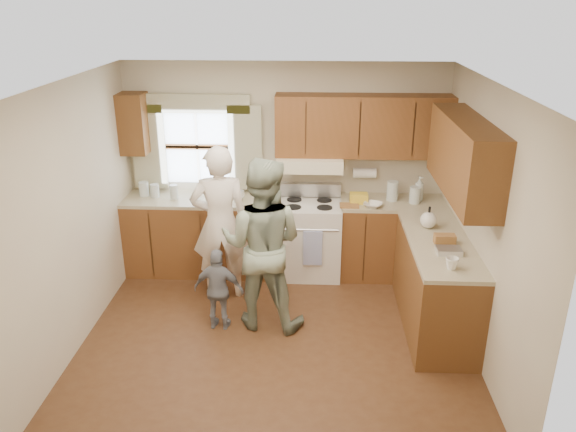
# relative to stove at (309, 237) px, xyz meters

# --- Properties ---
(room) EXTENTS (3.80, 3.80, 3.80)m
(room) POSITION_rel_stove_xyz_m (-0.30, -1.44, 0.78)
(room) COLOR #472916
(room) RESTS_ON ground
(kitchen_fixtures) EXTENTS (3.80, 2.25, 2.15)m
(kitchen_fixtures) POSITION_rel_stove_xyz_m (0.31, -0.36, 0.37)
(kitchen_fixtures) COLOR #492C0F
(kitchen_fixtures) RESTS_ON ground
(stove) EXTENTS (0.76, 0.67, 1.07)m
(stove) POSITION_rel_stove_xyz_m (0.00, 0.00, 0.00)
(stove) COLOR silver
(stove) RESTS_ON ground
(woman_left) EXTENTS (0.69, 0.51, 1.75)m
(woman_left) POSITION_rel_stove_xyz_m (-0.96, -0.59, 0.41)
(woman_left) COLOR white
(woman_left) RESTS_ON ground
(woman_right) EXTENTS (0.97, 0.81, 1.78)m
(woman_right) POSITION_rel_stove_xyz_m (-0.45, -1.15, 0.42)
(woman_right) COLOR #243E2D
(woman_right) RESTS_ON ground
(child) EXTENTS (0.53, 0.27, 0.87)m
(child) POSITION_rel_stove_xyz_m (-0.88, -1.28, -0.03)
(child) COLOR gray
(child) RESTS_ON ground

